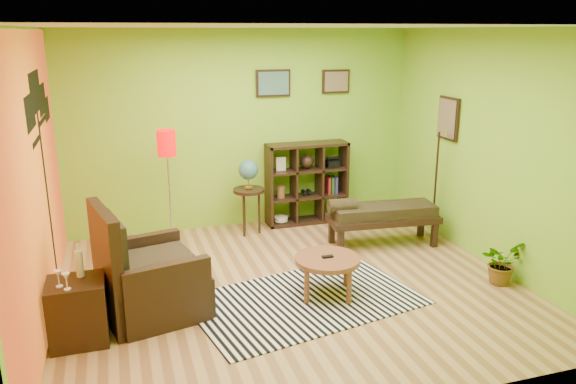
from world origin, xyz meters
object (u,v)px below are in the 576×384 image
object	(u,v)px
coffee_table	(327,263)
floor_lamp	(167,154)
armchair	(146,281)
globe_table	(248,178)
side_cabinet	(78,311)
potted_plant	(501,267)
bench	(380,214)
cube_shelf	(308,183)

from	to	relation	value
coffee_table	floor_lamp	bearing A→B (deg)	128.86
armchair	globe_table	bearing A→B (deg)	51.99
armchair	floor_lamp	bearing A→B (deg)	75.48
side_cabinet	potted_plant	distance (m)	4.50
floor_lamp	bench	world-z (taller)	floor_lamp
armchair	cube_shelf	bearing A→B (deg)	41.40
side_cabinet	floor_lamp	distance (m)	2.48
cube_shelf	potted_plant	xyz separation A→B (m)	(1.39, -2.65, -0.41)
side_cabinet	cube_shelf	bearing A→B (deg)	39.31
armchair	cube_shelf	size ratio (longest dim) A/B	0.97
coffee_table	potted_plant	world-z (taller)	coffee_table
potted_plant	floor_lamp	bearing A→B (deg)	148.36
armchair	floor_lamp	distance (m)	1.95
cube_shelf	potted_plant	distance (m)	3.02
coffee_table	armchair	world-z (taller)	armchair
globe_table	bench	size ratio (longest dim) A/B	0.70
coffee_table	side_cabinet	world-z (taller)	side_cabinet
globe_table	cube_shelf	bearing A→B (deg)	13.28
side_cabinet	floor_lamp	world-z (taller)	floor_lamp
coffee_table	globe_table	bearing A→B (deg)	99.37
globe_table	bench	world-z (taller)	globe_table
cube_shelf	side_cabinet	bearing A→B (deg)	-140.69
coffee_table	armchair	xyz separation A→B (m)	(-1.89, 0.15, -0.02)
floor_lamp	globe_table	distance (m)	1.24
bench	floor_lamp	bearing A→B (deg)	166.32
armchair	side_cabinet	distance (m)	0.73
cube_shelf	bench	world-z (taller)	cube_shelf
globe_table	cube_shelf	size ratio (longest dim) A/B	0.88
coffee_table	bench	bearing A→B (deg)	44.01
globe_table	coffee_table	bearing A→B (deg)	-80.63
globe_table	potted_plant	size ratio (longest dim) A/B	2.13
coffee_table	armchair	size ratio (longest dim) A/B	0.60
globe_table	potted_plant	xyz separation A→B (m)	(2.33, -2.43, -0.61)
armchair	bench	bearing A→B (deg)	18.10
coffee_table	cube_shelf	world-z (taller)	cube_shelf
floor_lamp	potted_plant	distance (m)	4.18
coffee_table	potted_plant	distance (m)	2.02
armchair	globe_table	distance (m)	2.54
coffee_table	globe_table	xyz separation A→B (m)	(-0.35, 2.12, 0.43)
bench	coffee_table	bearing A→B (deg)	-135.99
globe_table	bench	distance (m)	1.86
coffee_table	side_cabinet	size ratio (longest dim) A/B	0.77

